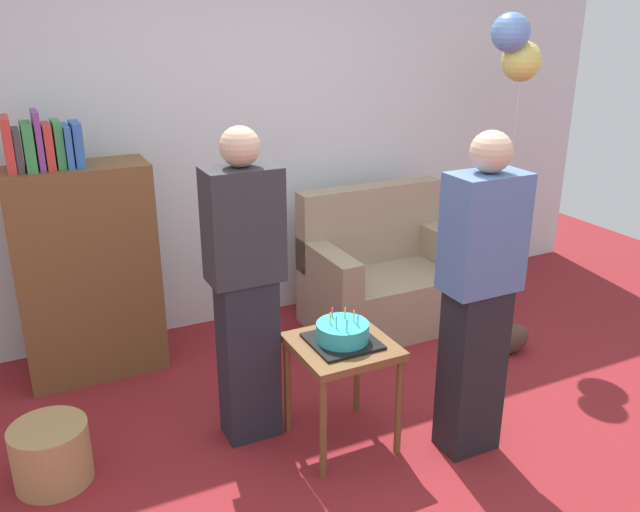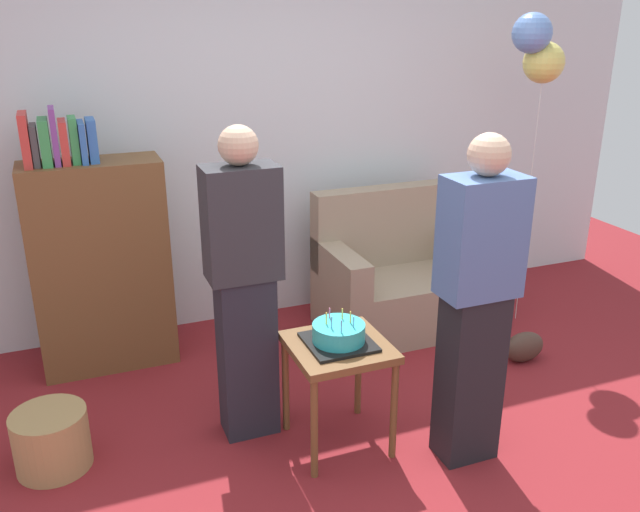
# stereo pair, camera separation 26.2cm
# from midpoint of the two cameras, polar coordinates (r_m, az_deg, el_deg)

# --- Properties ---
(ground_plane) EXTENTS (8.00, 8.00, 0.00)m
(ground_plane) POSITION_cam_midpoint_polar(r_m,az_deg,el_deg) (3.44, 4.40, -17.69)
(ground_plane) COLOR maroon
(wall_back) EXTENTS (6.00, 0.10, 2.70)m
(wall_back) POSITION_cam_midpoint_polar(r_m,az_deg,el_deg) (4.65, -8.24, 10.63)
(wall_back) COLOR silver
(wall_back) RESTS_ON ground_plane
(couch) EXTENTS (1.10, 0.70, 0.96)m
(couch) POSITION_cam_midpoint_polar(r_m,az_deg,el_deg) (4.71, 3.90, -1.87)
(couch) COLOR gray
(couch) RESTS_ON ground_plane
(bookshelf) EXTENTS (0.80, 0.36, 1.62)m
(bookshelf) POSITION_cam_midpoint_polar(r_m,az_deg,el_deg) (4.21, -21.17, -0.97)
(bookshelf) COLOR brown
(bookshelf) RESTS_ON ground_plane
(side_table) EXTENTS (0.48, 0.48, 0.58)m
(side_table) POSITION_cam_midpoint_polar(r_m,az_deg,el_deg) (3.34, -0.35, -8.81)
(side_table) COLOR brown
(side_table) RESTS_ON ground_plane
(birthday_cake) EXTENTS (0.32, 0.32, 0.17)m
(birthday_cake) POSITION_cam_midpoint_polar(r_m,az_deg,el_deg) (3.28, -0.36, -6.73)
(birthday_cake) COLOR black
(birthday_cake) RESTS_ON side_table
(person_blowing_candles) EXTENTS (0.36, 0.22, 1.63)m
(person_blowing_candles) POSITION_cam_midpoint_polar(r_m,az_deg,el_deg) (3.30, -8.66, -2.80)
(person_blowing_candles) COLOR #23232D
(person_blowing_candles) RESTS_ON ground_plane
(person_holding_cake) EXTENTS (0.36, 0.22, 1.63)m
(person_holding_cake) POSITION_cam_midpoint_polar(r_m,az_deg,el_deg) (3.22, 11.13, -3.58)
(person_holding_cake) COLOR black
(person_holding_cake) RESTS_ON ground_plane
(wicker_basket) EXTENTS (0.36, 0.36, 0.30)m
(wicker_basket) POSITION_cam_midpoint_polar(r_m,az_deg,el_deg) (3.56, -24.12, -15.28)
(wicker_basket) COLOR #A88451
(wicker_basket) RESTS_ON ground_plane
(handbag) EXTENTS (0.28, 0.14, 0.20)m
(handbag) POSITION_cam_midpoint_polar(r_m,az_deg,el_deg) (4.51, 14.45, -6.96)
(handbag) COLOR #473328
(handbag) RESTS_ON ground_plane
(balloon_bunch) EXTENTS (0.38, 0.27, 2.11)m
(balloon_bunch) POSITION_cam_midpoint_polar(r_m,az_deg,el_deg) (4.65, 14.91, 16.83)
(balloon_bunch) COLOR silver
(balloon_bunch) RESTS_ON ground_plane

